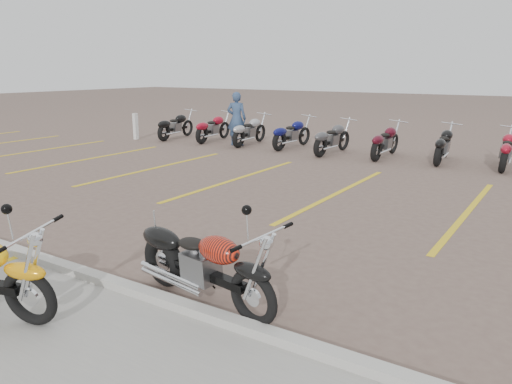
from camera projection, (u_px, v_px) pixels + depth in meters
ground at (230, 247)px, 7.68m from camera, size 100.00×100.00×0.00m
curb at (133, 290)px, 6.04m from camera, size 60.00×0.18×0.12m
parking_stripes at (337, 193)px, 10.94m from camera, size 38.00×5.50×0.01m
flame_cruiser at (202, 267)px, 5.75m from camera, size 2.18×0.51×0.90m
person_a at (237, 119)px, 17.63m from camera, size 0.81×0.68×1.88m
bollard at (136, 126)px, 19.21m from camera, size 0.16×0.16×1.00m
bg_bike_row at (412, 142)px, 14.78m from camera, size 18.80×2.00×1.10m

